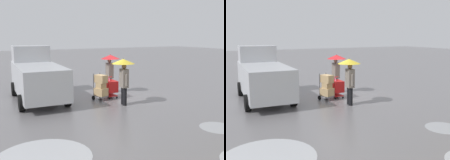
% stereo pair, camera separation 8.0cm
% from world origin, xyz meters
% --- Properties ---
extents(ground_plane, '(90.00, 90.00, 0.00)m').
position_xyz_m(ground_plane, '(0.00, 0.00, 0.00)').
color(ground_plane, slate).
extents(slush_patch_near_cluster, '(1.24, 1.24, 0.01)m').
position_xyz_m(slush_patch_near_cluster, '(-1.06, 5.54, 0.00)').
color(slush_patch_near_cluster, '#999BA0').
rests_on(slush_patch_near_cluster, ground).
extents(slush_patch_mid_street, '(2.59, 2.59, 0.01)m').
position_xyz_m(slush_patch_mid_street, '(4.86, 4.97, 0.00)').
color(slush_patch_mid_street, '#ADAFB5').
rests_on(slush_patch_mid_street, ground).
extents(cargo_van_parked_right, '(2.41, 5.44, 2.60)m').
position_xyz_m(cargo_van_parked_right, '(3.48, -1.58, 1.18)').
color(cargo_van_parked_right, '#B7BABF').
rests_on(cargo_van_parked_right, ground).
extents(shopping_cart_vendor, '(0.59, 0.84, 1.04)m').
position_xyz_m(shopping_cart_vendor, '(0.12, -0.16, 0.57)').
color(shopping_cart_vendor, red).
rests_on(shopping_cart_vendor, ground).
extents(hand_dolly_boxes, '(0.70, 0.82, 1.32)m').
position_xyz_m(hand_dolly_boxes, '(0.78, 0.06, 0.69)').
color(hand_dolly_boxes, '#515156').
rests_on(hand_dolly_boxes, ground).
extents(pedestrian_pink_side, '(1.04, 1.04, 2.15)m').
position_xyz_m(pedestrian_pink_side, '(0.24, 1.31, 1.58)').
color(pedestrian_pink_side, black).
rests_on(pedestrian_pink_side, ground).
extents(pedestrian_black_side, '(1.04, 1.04, 2.15)m').
position_xyz_m(pedestrian_black_side, '(-0.40, -1.20, 1.58)').
color(pedestrian_black_side, black).
rests_on(pedestrian_black_side, ground).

